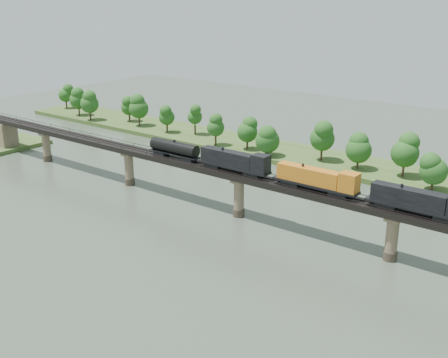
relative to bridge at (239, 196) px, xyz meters
The scene contains 6 objects.
ground 30.49m from the bridge, 90.00° to the right, with size 400.00×400.00×0.00m, color #364334.
far_bank 55.20m from the bridge, 90.00° to the left, with size 300.00×24.00×1.60m, color #344D1F.
bridge is the anchor object (origin of this frame).
bridge_superstructure 6.33m from the bridge, 90.00° to the left, with size 220.00×4.90×0.75m.
far_treeline 51.30m from the bridge, 99.23° to the left, with size 289.06×17.54×13.60m.
freight_train 16.29m from the bridge, ahead, with size 84.58×3.30×5.82m.
Camera 1 is at (78.16, -77.08, 54.35)m, focal length 45.00 mm.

